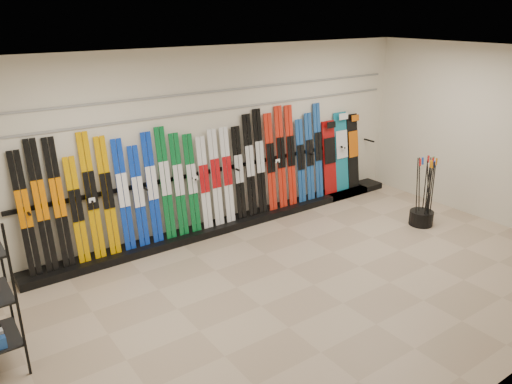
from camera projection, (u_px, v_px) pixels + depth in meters
floor at (314, 285)px, 6.78m from camera, size 8.00×8.00×0.00m
back_wall at (215, 140)px, 8.17m from camera, size 8.00×0.00×8.00m
right_wall at (494, 136)px, 8.44m from camera, size 0.00×5.00×5.00m
ceiling at (324, 57)px, 5.74m from camera, size 8.00×8.00×0.00m
ski_rack_base at (236, 222)px, 8.62m from camera, size 8.00×0.40×0.12m
skis at (197, 179)px, 7.98m from camera, size 5.36×0.25×1.83m
snowboards at (341, 153)px, 9.78m from camera, size 0.93×0.24×1.54m
pole_bin at (421, 218)px, 8.63m from camera, size 0.40×0.40×0.25m
ski_poles at (427, 192)px, 8.45m from camera, size 0.33×0.33×1.18m
slatwall_rail_0 at (215, 110)px, 7.98m from camera, size 7.60×0.02×0.03m
slatwall_rail_1 at (215, 91)px, 7.88m from camera, size 7.60×0.02×0.03m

